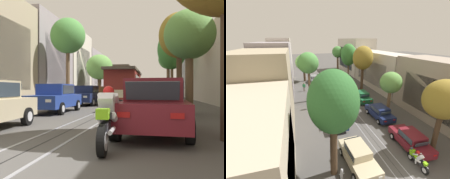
# 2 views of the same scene
# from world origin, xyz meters

# --- Properties ---
(ground_plane) EXTENTS (160.00, 160.00, 0.00)m
(ground_plane) POSITION_xyz_m (0.00, 18.59, 0.00)
(ground_plane) COLOR #4C4947
(trolley_track_rails) EXTENTS (1.14, 54.47, 0.01)m
(trolley_track_rails) POSITION_xyz_m (0.00, 21.24, 0.00)
(trolley_track_rails) COLOR gray
(trolley_track_rails) RESTS_ON ground
(building_facade_left) EXTENTS (5.44, 46.17, 9.55)m
(building_facade_left) POSITION_xyz_m (-9.86, 22.37, 4.18)
(building_facade_left) COLOR #BCAD93
(building_facade_left) RESTS_ON ground
(building_facade_right) EXTENTS (5.57, 46.17, 9.47)m
(building_facade_right) POSITION_xyz_m (9.90, 23.60, 4.06)
(building_facade_right) COLOR gray
(building_facade_right) RESTS_ON ground
(parked_car_beige_near_left) EXTENTS (2.14, 4.42, 1.58)m
(parked_car_beige_near_left) POSITION_xyz_m (-2.68, 3.38, 0.80)
(parked_car_beige_near_left) COLOR #C1B28E
(parked_car_beige_near_left) RESTS_ON ground
(parked_car_blue_second_left) EXTENTS (2.03, 4.37, 1.58)m
(parked_car_blue_second_left) POSITION_xyz_m (-2.85, 9.57, 0.80)
(parked_car_blue_second_left) COLOR #233D93
(parked_car_blue_second_left) RESTS_ON ground
(parked_car_navy_mid_left) EXTENTS (2.05, 4.38, 1.58)m
(parked_car_navy_mid_left) POSITION_xyz_m (-2.78, 15.76, 0.80)
(parked_car_navy_mid_left) COLOR #19234C
(parked_car_navy_mid_left) RESTS_ON ground
(parked_car_brown_fourth_left) EXTENTS (2.04, 4.38, 1.58)m
(parked_car_brown_fourth_left) POSITION_xyz_m (-2.71, 21.75, 0.80)
(parked_car_brown_fourth_left) COLOR brown
(parked_car_brown_fourth_left) RESTS_ON ground
(parked_car_grey_fifth_left) EXTENTS (2.04, 4.38, 1.58)m
(parked_car_grey_fifth_left) POSITION_xyz_m (-2.80, 27.90, 0.80)
(parked_car_grey_fifth_left) COLOR slate
(parked_car_grey_fifth_left) RESTS_ON ground
(parked_car_maroon_near_right) EXTENTS (2.14, 4.42, 1.58)m
(parked_car_maroon_near_right) POSITION_xyz_m (2.65, 3.91, 0.80)
(parked_car_maroon_near_right) COLOR maroon
(parked_car_maroon_near_right) RESTS_ON ground
(parked_car_navy_second_right) EXTENTS (2.06, 4.39, 1.58)m
(parked_car_navy_second_right) POSITION_xyz_m (2.79, 9.44, 0.80)
(parked_car_navy_second_right) COLOR #19234C
(parked_car_navy_second_right) RESTS_ON ground
(parked_car_green_mid_right) EXTENTS (2.00, 4.36, 1.58)m
(parked_car_green_mid_right) POSITION_xyz_m (2.94, 15.08, 0.80)
(parked_car_green_mid_right) COLOR #1E6038
(parked_car_green_mid_right) RESTS_ON ground
(parked_car_maroon_fourth_right) EXTENTS (2.11, 4.41, 1.58)m
(parked_car_maroon_fourth_right) POSITION_xyz_m (2.84, 20.19, 0.80)
(parked_car_maroon_fourth_right) COLOR maroon
(parked_car_maroon_fourth_right) RESTS_ON ground
(street_tree_kerb_left_near) EXTENTS (3.26, 3.52, 7.72)m
(street_tree_kerb_left_near) POSITION_xyz_m (-4.67, 3.10, 5.60)
(street_tree_kerb_left_near) COLOR #4C3826
(street_tree_kerb_left_near) RESTS_ON ground
(street_tree_kerb_left_second) EXTENTS (3.11, 2.85, 7.59)m
(street_tree_kerb_left_second) POSITION_xyz_m (-4.89, 17.20, 5.95)
(street_tree_kerb_left_second) COLOR brown
(street_tree_kerb_left_second) RESTS_ON ground
(street_tree_kerb_left_mid) EXTENTS (3.67, 3.87, 6.10)m
(street_tree_kerb_left_mid) POSITION_xyz_m (-4.86, 29.59, 4.32)
(street_tree_kerb_left_mid) COLOR #4C3826
(street_tree_kerb_left_mid) RESTS_ON ground
(street_tree_kerb_right_near) EXTENTS (3.46, 3.02, 6.41)m
(street_tree_kerb_right_near) POSITION_xyz_m (4.49, 3.15, 4.72)
(street_tree_kerb_right_near) COLOR #4C3826
(street_tree_kerb_right_near) RESTS_ON ground
(street_tree_kerb_right_second) EXTENTS (2.71, 2.70, 5.57)m
(street_tree_kerb_right_second) POSITION_xyz_m (4.49, 10.22, 4.16)
(street_tree_kerb_right_second) COLOR brown
(street_tree_kerb_right_second) RESTS_ON ground
(street_tree_kerb_right_mid) EXTENTS (3.67, 3.20, 8.26)m
(street_tree_kerb_right_mid) POSITION_xyz_m (4.86, 19.37, 6.10)
(street_tree_kerb_right_mid) COLOR #4C3826
(street_tree_kerb_right_mid) RESTS_ON ground
(street_tree_kerb_right_fourth) EXTENTS (3.44, 3.42, 8.41)m
(street_tree_kerb_right_fourth) POSITION_xyz_m (4.72, 26.50, 6.01)
(street_tree_kerb_right_fourth) COLOR brown
(street_tree_kerb_right_fourth) RESTS_ON ground
(street_tree_kerb_right_far) EXTENTS (3.03, 2.67, 7.52)m
(street_tree_kerb_right_far) POSITION_xyz_m (4.79, 35.55, 5.81)
(street_tree_kerb_right_far) COLOR brown
(street_tree_kerb_right_far) RESTS_ON ground
(cable_car_trolley) EXTENTS (2.58, 9.14, 3.28)m
(cable_car_trolley) POSITION_xyz_m (0.00, 18.70, 1.66)
(cable_car_trolley) COLOR maroon
(cable_car_trolley) RESTS_ON ground
(motorcycle_with_rider) EXTENTS (0.56, 1.99, 1.37)m
(motorcycle_with_rider) POSITION_xyz_m (1.63, 1.88, 0.65)
(motorcycle_with_rider) COLOR black
(motorcycle_with_rider) RESTS_ON ground
(pedestrian_on_left_pavement) EXTENTS (0.55, 0.37, 1.67)m
(pedestrian_on_left_pavement) POSITION_xyz_m (-5.22, 14.39, 0.95)
(pedestrian_on_left_pavement) COLOR slate
(pedestrian_on_left_pavement) RESTS_ON ground
(pedestrian_on_right_pavement) EXTENTS (0.55, 0.29, 1.63)m
(pedestrian_on_right_pavement) POSITION_xyz_m (-5.49, 22.30, 0.92)
(pedestrian_on_right_pavement) COLOR slate
(pedestrian_on_right_pavement) RESTS_ON ground
(fire_hydrant) EXTENTS (0.40, 0.22, 0.84)m
(fire_hydrant) POSITION_xyz_m (-4.28, 2.48, 0.42)
(fire_hydrant) COLOR #B2B2B7
(fire_hydrant) RESTS_ON ground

